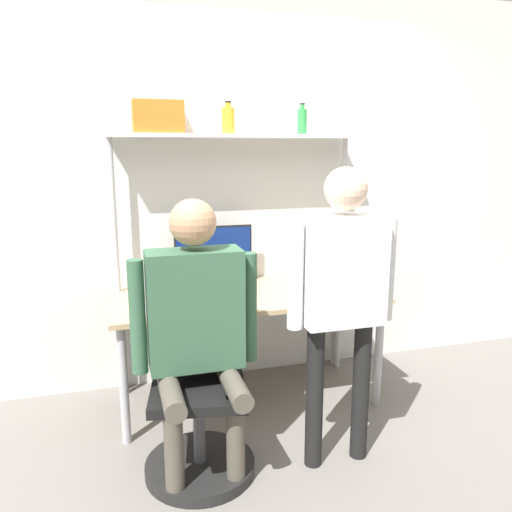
{
  "coord_description": "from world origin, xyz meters",
  "views": [
    {
      "loc": [
        -0.79,
        -2.56,
        1.63
      ],
      "look_at": [
        -0.08,
        -0.1,
        1.07
      ],
      "focal_mm": 35.0,
      "sensor_mm": 36.0,
      "label": 1
    }
  ],
  "objects_px": {
    "laptop": "(171,296)",
    "office_chair": "(199,416)",
    "bottle_green": "(302,121)",
    "person_seated": "(196,318)",
    "bottle_amber": "(228,120)",
    "monitor": "(214,253)",
    "storage_box": "(158,117)",
    "person_standing": "(342,283)",
    "cell_phone": "(216,302)"
  },
  "relations": [
    {
      "from": "person_seated",
      "to": "person_standing",
      "type": "height_order",
      "value": "person_standing"
    },
    {
      "from": "laptop",
      "to": "storage_box",
      "type": "relative_size",
      "value": 1.06
    },
    {
      "from": "cell_phone",
      "to": "monitor",
      "type": "bearing_deg",
      "value": 79.79
    },
    {
      "from": "bottle_green",
      "to": "bottle_amber",
      "type": "bearing_deg",
      "value": -180.0
    },
    {
      "from": "monitor",
      "to": "storage_box",
      "type": "distance_m",
      "value": 0.94
    },
    {
      "from": "laptop",
      "to": "bottle_green",
      "type": "height_order",
      "value": "bottle_green"
    },
    {
      "from": "person_standing",
      "to": "storage_box",
      "type": "distance_m",
      "value": 1.55
    },
    {
      "from": "person_seated",
      "to": "storage_box",
      "type": "bearing_deg",
      "value": 93.15
    },
    {
      "from": "laptop",
      "to": "storage_box",
      "type": "bearing_deg",
      "value": 89.34
    },
    {
      "from": "storage_box",
      "to": "monitor",
      "type": "bearing_deg",
      "value": -0.04
    },
    {
      "from": "laptop",
      "to": "bottle_amber",
      "type": "bearing_deg",
      "value": 41.77
    },
    {
      "from": "cell_phone",
      "to": "person_standing",
      "type": "xyz_separation_m",
      "value": [
        0.51,
        -0.64,
        0.25
      ]
    },
    {
      "from": "bottle_amber",
      "to": "monitor",
      "type": "bearing_deg",
      "value": -179.89
    },
    {
      "from": "laptop",
      "to": "bottle_amber",
      "type": "relative_size",
      "value": 1.6
    },
    {
      "from": "laptop",
      "to": "office_chair",
      "type": "height_order",
      "value": "office_chair"
    },
    {
      "from": "monitor",
      "to": "laptop",
      "type": "relative_size",
      "value": 1.62
    },
    {
      "from": "person_standing",
      "to": "bottle_amber",
      "type": "distance_m",
      "value": 1.38
    },
    {
      "from": "cell_phone",
      "to": "bottle_amber",
      "type": "bearing_deg",
      "value": 66.01
    },
    {
      "from": "monitor",
      "to": "bottle_green",
      "type": "relative_size",
      "value": 2.59
    },
    {
      "from": "storage_box",
      "to": "person_standing",
      "type": "bearing_deg",
      "value": -54.1
    },
    {
      "from": "laptop",
      "to": "monitor",
      "type": "bearing_deg",
      "value": 49.77
    },
    {
      "from": "office_chair",
      "to": "cell_phone",
      "type": "bearing_deg",
      "value": 68.51
    },
    {
      "from": "office_chair",
      "to": "storage_box",
      "type": "height_order",
      "value": "storage_box"
    },
    {
      "from": "laptop",
      "to": "cell_phone",
      "type": "relative_size",
      "value": 2.16
    },
    {
      "from": "bottle_amber",
      "to": "person_standing",
      "type": "bearing_deg",
      "value": -73.03
    },
    {
      "from": "bottle_green",
      "to": "person_standing",
      "type": "bearing_deg",
      "value": -99.84
    },
    {
      "from": "cell_phone",
      "to": "person_seated",
      "type": "distance_m",
      "value": 0.6
    },
    {
      "from": "office_chair",
      "to": "person_seated",
      "type": "relative_size",
      "value": 0.67
    },
    {
      "from": "cell_phone",
      "to": "office_chair",
      "type": "distance_m",
      "value": 0.7
    },
    {
      "from": "office_chair",
      "to": "bottle_green",
      "type": "relative_size",
      "value": 4.61
    },
    {
      "from": "bottle_amber",
      "to": "bottle_green",
      "type": "height_order",
      "value": "same"
    },
    {
      "from": "office_chair",
      "to": "person_seated",
      "type": "distance_m",
      "value": 0.55
    },
    {
      "from": "office_chair",
      "to": "monitor",
      "type": "bearing_deg",
      "value": 73.43
    },
    {
      "from": "bottle_amber",
      "to": "storage_box",
      "type": "distance_m",
      "value": 0.44
    },
    {
      "from": "bottle_green",
      "to": "storage_box",
      "type": "bearing_deg",
      "value": -180.0
    },
    {
      "from": "monitor",
      "to": "cell_phone",
      "type": "xyz_separation_m",
      "value": [
        -0.07,
        -0.41,
        -0.21
      ]
    },
    {
      "from": "cell_phone",
      "to": "bottle_green",
      "type": "relative_size",
      "value": 0.74
    },
    {
      "from": "person_standing",
      "to": "storage_box",
      "type": "bearing_deg",
      "value": 125.9
    },
    {
      "from": "person_standing",
      "to": "laptop",
      "type": "bearing_deg",
      "value": 139.49
    },
    {
      "from": "person_standing",
      "to": "bottle_green",
      "type": "distance_m",
      "value": 1.36
    },
    {
      "from": "laptop",
      "to": "person_seated",
      "type": "xyz_separation_m",
      "value": [
        0.06,
        -0.56,
        0.05
      ]
    },
    {
      "from": "person_seated",
      "to": "bottle_amber",
      "type": "bearing_deg",
      "value": 67.92
    },
    {
      "from": "monitor",
      "to": "office_chair",
      "type": "bearing_deg",
      "value": -106.57
    },
    {
      "from": "laptop",
      "to": "office_chair",
      "type": "relative_size",
      "value": 0.35
    },
    {
      "from": "laptop",
      "to": "person_standing",
      "type": "relative_size",
      "value": 0.21
    },
    {
      "from": "person_seated",
      "to": "monitor",
      "type": "bearing_deg",
      "value": 73.74
    },
    {
      "from": "person_seated",
      "to": "laptop",
      "type": "bearing_deg",
      "value": 95.85
    },
    {
      "from": "monitor",
      "to": "bottle_amber",
      "type": "distance_m",
      "value": 0.87
    },
    {
      "from": "laptop",
      "to": "person_seated",
      "type": "distance_m",
      "value": 0.57
    },
    {
      "from": "cell_phone",
      "to": "person_standing",
      "type": "bearing_deg",
      "value": -51.83
    }
  ]
}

